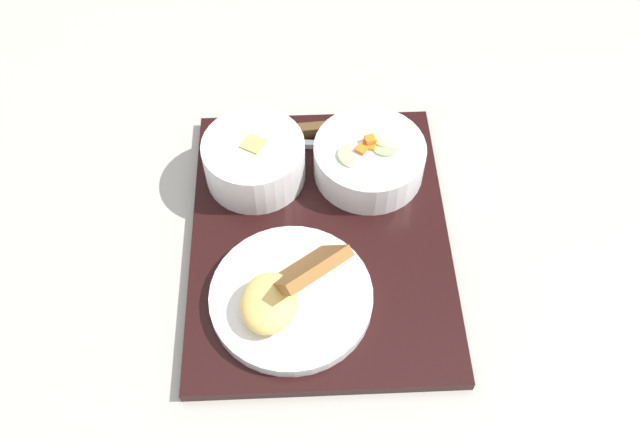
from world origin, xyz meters
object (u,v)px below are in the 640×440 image
object	(u,v)px
bowl_soup	(254,158)
bowl_salad	(369,158)
plate_main	(289,295)
knife	(321,129)
spoon	(336,145)

from	to	relation	value
bowl_soup	bowl_salad	bearing A→B (deg)	88.37
plate_main	knife	xyz separation A→B (m)	(-0.26, 0.06, -0.01)
plate_main	bowl_salad	bearing A→B (deg)	148.88
knife	spoon	world-z (taller)	knife
plate_main	bowl_soup	bearing A→B (deg)	-169.59
bowl_soup	knife	distance (m)	0.12
plate_main	knife	distance (m)	0.27
bowl_salad	spoon	xyz separation A→B (m)	(-0.04, -0.04, -0.02)
bowl_salad	bowl_soup	distance (m)	0.15
bowl_soup	knife	bearing A→B (deg)	127.34
knife	spoon	xyz separation A→B (m)	(0.03, 0.02, -0.00)
knife	spoon	size ratio (longest dim) A/B	1.17
bowl_salad	knife	size ratio (longest dim) A/B	0.81
knife	bowl_soup	bearing A→B (deg)	-145.11
bowl_salad	bowl_soup	xyz separation A→B (m)	(-0.00, -0.15, 0.01)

